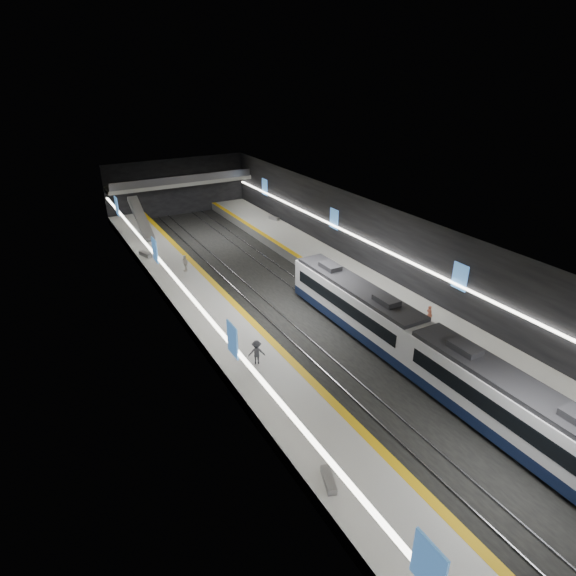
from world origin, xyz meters
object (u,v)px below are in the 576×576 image
bench_right_far (274,218)px  passenger_left_a (185,263)px  bench_left_far (145,254)px  escalator (141,218)px  train (419,346)px  passenger_left_b (257,352)px  passenger_right_a (429,315)px  bench_left_near (329,480)px

bench_right_far → passenger_left_a: (-15.86, -11.04, 0.64)m
bench_left_far → passenger_left_a: 6.56m
escalator → bench_right_far: (16.72, -2.98, -1.70)m
bench_left_far → bench_right_far: size_ratio=1.09×
train → passenger_left_b: bearing=152.6°
bench_left_far → passenger_left_b: 24.46m
bench_right_far → passenger_left_a: size_ratio=0.99×
escalator → passenger_left_a: 14.09m
passenger_right_a → passenger_left_b: (-14.52, 1.67, 0.10)m
train → bench_left_near: bearing=-152.3°
passenger_left_a → passenger_left_b: passenger_left_b is taller
bench_left_far → passenger_left_b: (1.62, -24.39, 0.68)m
passenger_left_a → passenger_right_a: bearing=23.9°
escalator → bench_left_far: size_ratio=4.40×
passenger_left_b → bench_right_far: bearing=-96.0°
train → bench_right_far: size_ratio=18.04×
train → passenger_right_a: size_ratio=18.63×
bench_left_near → bench_right_far: size_ratio=1.00×
bench_left_near → passenger_right_a: 18.68m
bench_left_near → passenger_left_a: bearing=104.7°
train → passenger_left_a: (-9.15, 23.60, -0.35)m
bench_left_near → bench_left_far: bearing=109.5°
train → passenger_left_a: train is taller
escalator → passenger_left_a: (0.85, -14.03, -1.06)m
train → escalator: 38.94m
bench_left_near → passenger_right_a: size_ratio=1.03×
passenger_left_b → bench_left_far: bearing=-62.5°
passenger_right_a → passenger_left_a: passenger_left_a is taller
bench_left_near → passenger_left_b: (1.49, 11.29, 0.70)m
train → escalator: bearing=104.9°
passenger_left_b → train: bearing=176.2°
train → escalator: size_ratio=3.76×
train → bench_left_near: 13.08m
bench_left_near → bench_right_far: bearing=85.2°
bench_left_far → passenger_left_a: bearing=-85.4°
bench_right_far → escalator: bearing=153.6°
passenger_left_a → passenger_left_b: (-0.91, -18.38, 0.06)m
passenger_right_a → passenger_left_a: (-13.61, 20.05, 0.04)m
bench_right_far → bench_left_far: bearing=179.0°
bench_right_far → passenger_right_a: bearing=-110.4°
passenger_left_b → escalator: bearing=-66.4°
bench_right_far → passenger_left_b: passenger_left_b is taller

